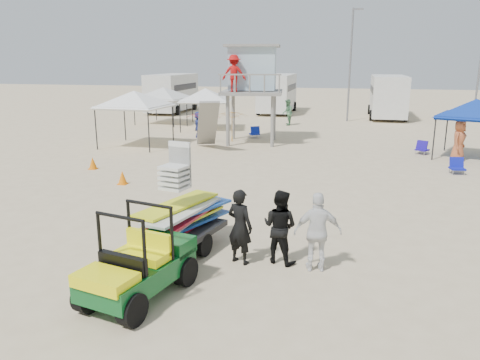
% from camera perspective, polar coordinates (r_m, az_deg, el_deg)
% --- Properties ---
extents(ground, '(140.00, 140.00, 0.00)m').
position_cam_1_polar(ground, '(10.36, -6.67, -10.87)').
color(ground, beige).
rests_on(ground, ground).
extents(utility_cart, '(1.63, 2.50, 1.75)m').
position_cam_1_polar(utility_cart, '(9.07, -12.59, -9.30)').
color(utility_cart, '#0C501E').
rests_on(utility_cart, ground).
extents(surf_trailer, '(1.83, 2.74, 2.30)m').
position_cam_1_polar(surf_trailer, '(11.02, -7.36, -4.08)').
color(surf_trailer, black).
rests_on(surf_trailer, ground).
extents(man_left, '(0.73, 0.61, 1.70)m').
position_cam_1_polar(man_left, '(10.35, -0.01, -5.69)').
color(man_left, black).
rests_on(man_left, ground).
extents(man_mid, '(0.98, 0.87, 1.67)m').
position_cam_1_polar(man_mid, '(10.44, 4.88, -5.66)').
color(man_mid, black).
rests_on(man_mid, ground).
extents(man_right, '(1.08, 0.62, 1.74)m').
position_cam_1_polar(man_right, '(10.11, 9.46, -6.29)').
color(man_right, white).
rests_on(man_right, ground).
extents(lifeguard_tower, '(3.56, 3.56, 5.09)m').
position_cam_1_polar(lifeguard_tower, '(25.65, 1.34, 13.02)').
color(lifeguard_tower, gray).
rests_on(lifeguard_tower, ground).
extents(canopy_blue, '(3.75, 3.75, 3.13)m').
position_cam_1_polar(canopy_blue, '(23.86, 26.88, 8.47)').
color(canopy_blue, black).
rests_on(canopy_blue, ground).
extents(canopy_white_a, '(3.19, 3.19, 3.29)m').
position_cam_1_polar(canopy_white_a, '(25.13, -12.79, 10.24)').
color(canopy_white_a, black).
rests_on(canopy_white_a, ground).
extents(canopy_white_b, '(3.52, 3.52, 2.97)m').
position_cam_1_polar(canopy_white_b, '(34.09, -9.33, 10.86)').
color(canopy_white_b, black).
rests_on(canopy_white_b, ground).
extents(canopy_white_c, '(3.60, 3.60, 3.07)m').
position_cam_1_polar(canopy_white_c, '(30.72, -4.26, 10.83)').
color(canopy_white_c, black).
rests_on(canopy_white_c, ground).
extents(umbrella_a, '(2.47, 2.49, 1.75)m').
position_cam_1_polar(umbrella_a, '(25.49, -4.52, 6.38)').
color(umbrella_a, red).
rests_on(umbrella_a, ground).
extents(umbrella_b, '(2.13, 2.17, 1.72)m').
position_cam_1_polar(umbrella_b, '(26.10, -0.99, 6.57)').
color(umbrella_b, orange).
rests_on(umbrella_b, ground).
extents(cone_near, '(0.34, 0.34, 0.50)m').
position_cam_1_polar(cone_near, '(17.61, -14.14, 0.29)').
color(cone_near, orange).
rests_on(cone_near, ground).
extents(cone_far, '(0.34, 0.34, 0.50)m').
position_cam_1_polar(cone_far, '(20.43, -17.51, 1.97)').
color(cone_far, orange).
rests_on(cone_far, ground).
extents(beach_chair_a, '(0.72, 0.80, 0.64)m').
position_cam_1_polar(beach_chair_a, '(27.62, 1.82, 5.85)').
color(beach_chair_a, '#1026B1').
rests_on(beach_chair_a, ground).
extents(beach_chair_b, '(0.61, 0.66, 0.64)m').
position_cam_1_polar(beach_chair_b, '(20.64, 24.93, 1.59)').
color(beach_chair_b, '#0F18A6').
rests_on(beach_chair_b, ground).
extents(beach_chair_c, '(0.73, 0.82, 0.64)m').
position_cam_1_polar(beach_chair_c, '(24.34, 21.31, 3.72)').
color(beach_chair_c, '#1D0D97').
rests_on(beach_chair_c, ground).
extents(rv_far_left, '(2.64, 6.80, 3.25)m').
position_cam_1_polar(rv_far_left, '(41.77, -8.27, 10.66)').
color(rv_far_left, silver).
rests_on(rv_far_left, ground).
extents(rv_mid_left, '(2.65, 6.50, 3.25)m').
position_cam_1_polar(rv_mid_left, '(40.85, 4.57, 10.68)').
color(rv_mid_left, silver).
rests_on(rv_mid_left, ground).
extents(rv_mid_right, '(2.64, 7.00, 3.25)m').
position_cam_1_polar(rv_mid_right, '(38.95, 17.60, 9.89)').
color(rv_mid_right, silver).
rests_on(rv_mid_right, ground).
extents(light_pole_left, '(0.14, 0.14, 8.00)m').
position_cam_1_polar(light_pole_left, '(35.78, 13.27, 13.36)').
color(light_pole_left, slate).
rests_on(light_pole_left, ground).
extents(light_pole_right, '(0.14, 0.14, 8.00)m').
position_cam_1_polar(light_pole_right, '(38.28, 27.19, 12.24)').
color(light_pole_right, slate).
rests_on(light_pole_right, ground).
extents(distant_beachgoers, '(14.38, 11.16, 1.85)m').
position_cam_1_polar(distant_beachgoers, '(27.39, 7.36, 6.84)').
color(distant_beachgoers, '#52895E').
rests_on(distant_beachgoers, ground).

